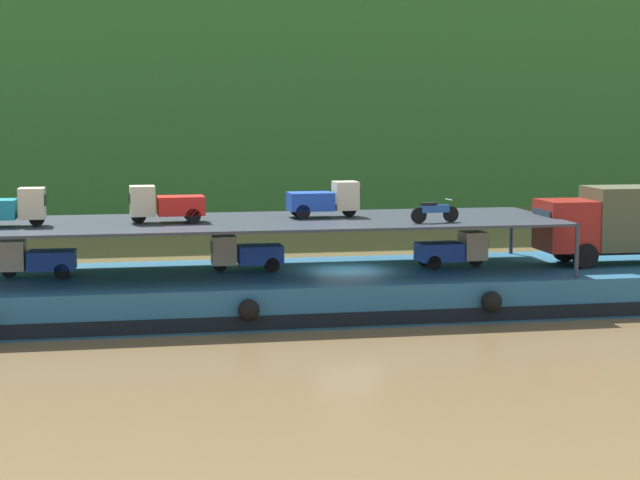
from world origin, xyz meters
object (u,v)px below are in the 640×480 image
at_px(motorcycle_upper_port, 434,211).
at_px(covered_lorry, 628,222).
at_px(cargo_barge, 349,289).
at_px(mini_truck_upper_fore, 324,200).
at_px(mini_truck_lower_stern, 36,259).
at_px(mini_truck_upper_mid, 165,204).
at_px(mini_truck_upper_stern, 8,207).
at_px(mini_truck_lower_mid, 453,250).
at_px(mini_truck_lower_aft, 245,253).

bearing_deg(motorcycle_upper_port, covered_lorry, 11.23).
relative_size(cargo_barge, mini_truck_upper_fore, 11.80).
xyz_separation_m(cargo_barge, mini_truck_upper_fore, (-0.81, 0.71, 3.44)).
bearing_deg(motorcycle_upper_port, cargo_barge, 144.15).
xyz_separation_m(covered_lorry, mini_truck_lower_stern, (-23.06, 0.85, -1.00)).
height_order(covered_lorry, mini_truck_upper_mid, mini_truck_upper_mid).
xyz_separation_m(mini_truck_lower_stern, mini_truck_upper_stern, (-0.85, -0.97, 2.00)).
distance_m(mini_truck_upper_stern, mini_truck_upper_fore, 11.78).
height_order(mini_truck_lower_mid, mini_truck_upper_mid, mini_truck_upper_mid).
height_order(cargo_barge, mini_truck_lower_aft, mini_truck_lower_aft).
bearing_deg(mini_truck_upper_fore, mini_truck_lower_stern, -179.05).
bearing_deg(mini_truck_lower_stern, cargo_barge, -2.60).
xyz_separation_m(mini_truck_lower_aft, mini_truck_upper_mid, (-3.04, -0.78, 2.00)).
bearing_deg(mini_truck_lower_stern, motorcycle_upper_port, -9.98).
bearing_deg(mini_truck_lower_mid, cargo_barge, -179.32).
distance_m(mini_truck_upper_mid, mini_truck_upper_fore, 6.21).
relative_size(covered_lorry, mini_truck_upper_mid, 2.85).
height_order(cargo_barge, mini_truck_lower_stern, mini_truck_lower_stern).
bearing_deg(mini_truck_upper_stern, cargo_barge, 1.99).
relative_size(mini_truck_lower_stern, mini_truck_upper_mid, 1.01).
relative_size(mini_truck_lower_stern, mini_truck_lower_aft, 1.02).
bearing_deg(covered_lorry, cargo_barge, 178.40).
relative_size(covered_lorry, mini_truck_upper_stern, 2.86).
bearing_deg(cargo_barge, motorcycle_upper_port, -35.85).
bearing_deg(motorcycle_upper_port, mini_truck_upper_stern, 174.10).
distance_m(mini_truck_lower_aft, mini_truck_upper_stern, 8.91).
height_order(covered_lorry, mini_truck_lower_aft, covered_lorry).
height_order(cargo_barge, mini_truck_upper_fore, mini_truck_upper_fore).
bearing_deg(mini_truck_lower_mid, motorcycle_upper_port, -124.04).
bearing_deg(mini_truck_lower_mid, mini_truck_upper_fore, 172.46).
relative_size(cargo_barge, mini_truck_lower_stern, 11.70).
distance_m(cargo_barge, covered_lorry, 11.63).
relative_size(mini_truck_lower_mid, mini_truck_upper_fore, 1.01).
bearing_deg(motorcycle_upper_port, mini_truck_lower_mid, 55.96).
distance_m(mini_truck_lower_mid, mini_truck_upper_mid, 11.33).
xyz_separation_m(covered_lorry, mini_truck_upper_mid, (-18.32, 0.15, 1.00)).
distance_m(covered_lorry, mini_truck_lower_aft, 15.34).
relative_size(mini_truck_lower_aft, mini_truck_upper_mid, 0.99).
bearing_deg(covered_lorry, mini_truck_upper_stern, -179.72).
xyz_separation_m(mini_truck_lower_aft, motorcycle_upper_port, (6.71, -2.63, 1.74)).
relative_size(mini_truck_lower_mid, mini_truck_upper_mid, 1.01).
height_order(mini_truck_lower_mid, motorcycle_upper_port, motorcycle_upper_port).
distance_m(covered_lorry, mini_truck_lower_mid, 7.25).
bearing_deg(mini_truck_lower_aft, mini_truck_lower_stern, -179.42).
distance_m(cargo_barge, mini_truck_lower_mid, 4.43).
bearing_deg(mini_truck_lower_mid, mini_truck_lower_aft, 176.05).
height_order(covered_lorry, mini_truck_lower_stern, covered_lorry).
bearing_deg(mini_truck_lower_mid, mini_truck_upper_stern, -178.34).
xyz_separation_m(mini_truck_lower_mid, mini_truck_upper_fore, (-5.00, 0.66, 2.00)).
bearing_deg(mini_truck_lower_aft, covered_lorry, -3.47).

